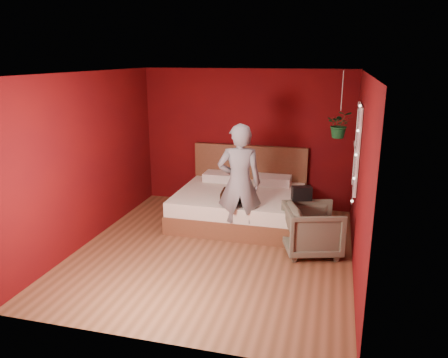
% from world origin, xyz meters
% --- Properties ---
extents(floor, '(4.50, 4.50, 0.00)m').
position_xyz_m(floor, '(0.00, 0.00, 0.00)').
color(floor, brown).
rests_on(floor, ground).
extents(room_walls, '(4.04, 4.54, 2.62)m').
position_xyz_m(room_walls, '(0.00, 0.00, 1.68)').
color(room_walls, '#5E090A').
rests_on(room_walls, ground).
extents(window, '(0.05, 0.97, 1.27)m').
position_xyz_m(window, '(1.97, 0.90, 1.50)').
color(window, white).
rests_on(window, room_walls).
extents(fairy_lights, '(0.04, 0.04, 1.45)m').
position_xyz_m(fairy_lights, '(1.94, 0.38, 1.50)').
color(fairy_lights, silver).
rests_on(fairy_lights, room_walls).
extents(bed, '(2.16, 1.84, 1.19)m').
position_xyz_m(bed, '(0.10, 1.38, 0.31)').
color(bed, brown).
rests_on(bed, ground).
extents(person, '(0.76, 0.59, 1.86)m').
position_xyz_m(person, '(0.26, 0.50, 0.93)').
color(person, gray).
rests_on(person, ground).
extents(armchair, '(0.99, 0.98, 0.73)m').
position_xyz_m(armchair, '(1.41, 0.30, 0.36)').
color(armchair, '#62614D').
rests_on(armchair, ground).
extents(handbag, '(0.32, 0.23, 0.21)m').
position_xyz_m(handbag, '(1.22, 0.54, 0.83)').
color(handbag, black).
rests_on(handbag, armchair).
extents(throw_pillow, '(0.45, 0.45, 0.15)m').
position_xyz_m(throw_pillow, '(0.10, 0.85, 0.61)').
color(throw_pillow, black).
rests_on(throw_pillow, bed).
extents(hanging_plant, '(0.41, 0.36, 1.06)m').
position_xyz_m(hanging_plant, '(1.70, 1.42, 1.76)').
color(hanging_plant, silver).
rests_on(hanging_plant, room_walls).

